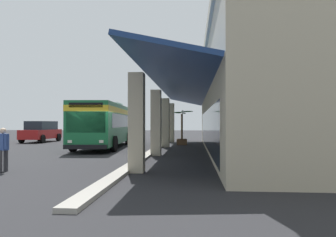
{
  "coord_description": "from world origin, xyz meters",
  "views": [
    {
      "loc": [
        18.07,
        5.37,
        1.8
      ],
      "look_at": [
        -1.7,
        3.78,
        2.08
      ],
      "focal_mm": 34.09,
      "sensor_mm": 36.0,
      "label": 1
    }
  ],
  "objects_px": {
    "parked_suv_red": "(41,131)",
    "potted_palm": "(182,135)",
    "pedestrian": "(3,147)",
    "transit_bus": "(105,122)"
  },
  "relations": [
    {
      "from": "pedestrian",
      "to": "potted_palm",
      "type": "distance_m",
      "value": 16.21
    },
    {
      "from": "parked_suv_red",
      "to": "pedestrian",
      "type": "height_order",
      "value": "parked_suv_red"
    },
    {
      "from": "potted_palm",
      "to": "pedestrian",
      "type": "bearing_deg",
      "value": -21.85
    },
    {
      "from": "pedestrian",
      "to": "potted_palm",
      "type": "bearing_deg",
      "value": 158.15
    },
    {
      "from": "transit_bus",
      "to": "potted_palm",
      "type": "bearing_deg",
      "value": 119.06
    },
    {
      "from": "transit_bus",
      "to": "pedestrian",
      "type": "xyz_separation_m",
      "value": [
        11.96,
        -0.48,
        -0.95
      ]
    },
    {
      "from": "parked_suv_red",
      "to": "pedestrian",
      "type": "xyz_separation_m",
      "value": [
        17.88,
        7.39,
        -0.11
      ]
    },
    {
      "from": "transit_bus",
      "to": "potted_palm",
      "type": "relative_size",
      "value": 4.01
    },
    {
      "from": "transit_bus",
      "to": "parked_suv_red",
      "type": "bearing_deg",
      "value": -127.0
    },
    {
      "from": "parked_suv_red",
      "to": "potted_palm",
      "type": "xyz_separation_m",
      "value": [
        2.84,
        13.42,
        -0.25
      ]
    }
  ]
}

